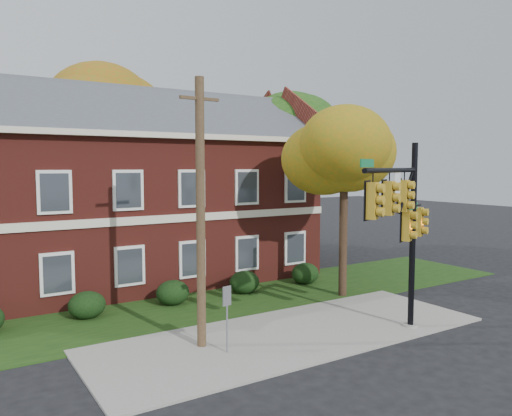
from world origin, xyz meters
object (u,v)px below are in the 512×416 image
hedge_far_right (305,273)px  tree_right_rear (300,129)px  apartment_building (130,183)px  sign_post (227,308)px  hedge_left (87,305)px  hedge_right (244,282)px  traffic_signal (403,217)px  hedge_center (173,293)px  tree_near_right (350,146)px  tree_far_rear (110,119)px  utility_pole (201,213)px

hedge_far_right → tree_right_rear: bearing=54.8°
apartment_building → sign_post: 11.89m
hedge_left → hedge_right: same height
hedge_right → traffic_signal: size_ratio=0.21×
hedge_left → hedge_center: size_ratio=1.00×
hedge_right → sign_post: size_ratio=0.65×
hedge_center → hedge_right: bearing=0.0°
apartment_building → hedge_right: (3.50, -5.25, -4.46)m
hedge_left → hedge_center: same height
tree_near_right → tree_far_rear: bearing=110.3°
apartment_building → sign_post: size_ratio=8.75×
tree_far_rear → hedge_center: bearing=-95.9°
hedge_left → sign_post: (2.72, -6.08, 0.93)m
apartment_building → hedge_right: size_ratio=13.43×
hedge_far_right → utility_pole: 10.38m
hedge_left → sign_post: size_ratio=0.65×
tree_right_rear → traffic_signal: 15.89m
hedge_left → utility_pole: utility_pole is taller
hedge_left → utility_pole: (2.32, -5.14, 3.80)m
tree_near_right → sign_post: tree_near_right is taller
tree_right_rear → tree_far_rear: (-9.97, 6.98, 0.72)m
hedge_far_right → utility_pole: utility_pole is taller
hedge_far_right → apartment_building: bearing=143.1°
hedge_far_right → tree_near_right: tree_near_right is taller
hedge_center → hedge_right: 3.50m
apartment_building → tree_right_rear: bearing=4.3°
hedge_center → utility_pole: utility_pole is taller
tree_near_right → apartment_building: bearing=131.8°
hedge_right → sign_post: (-4.28, -6.08, 0.93)m
apartment_building → tree_far_rear: size_ratio=1.63×
hedge_left → hedge_center: (3.50, 0.00, 0.00)m
hedge_center → hedge_far_right: (7.00, 0.00, 0.00)m
apartment_building → hedge_center: bearing=-90.0°
hedge_right → utility_pole: 7.92m
hedge_center → tree_near_right: (7.22, -2.83, 6.14)m
utility_pole → sign_post: 3.04m
hedge_left → tree_far_rear: tree_far_rear is taller
tree_far_rear → traffic_signal: size_ratio=1.74×
apartment_building → tree_right_rear: size_ratio=1.77×
sign_post → hedge_right: bearing=44.2°
traffic_signal → utility_pole: bearing=131.7°
utility_pole → sign_post: size_ratio=3.97×
tree_right_rear → sign_post: (-12.09, -12.19, -6.66)m
hedge_left → tree_near_right: 12.68m
hedge_left → traffic_signal: (8.42, -7.87, 3.58)m
apartment_building → tree_near_right: bearing=-48.2°
apartment_building → tree_far_rear: bearing=80.3°
tree_right_rear → tree_far_rear: 12.20m
traffic_signal → sign_post: traffic_signal is taller
hedge_left → apartment_building: bearing=56.3°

